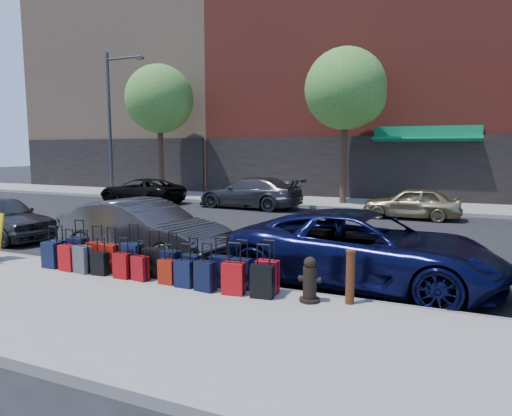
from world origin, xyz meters
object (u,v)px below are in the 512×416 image
at_px(car_far_2, 411,203).
at_px(tree_center, 348,91).
at_px(tree_left, 161,101).
at_px(car_near_1, 143,230).
at_px(car_near_0, 0,218).
at_px(streetlight, 112,115).
at_px(car_near_2, 364,248).
at_px(fire_hydrant, 310,281).
at_px(car_far_0, 142,191).
at_px(suitcase_front_5, 153,263).
at_px(car_far_1, 250,193).
at_px(bollard, 350,276).

bearing_deg(car_far_2, tree_center, -133.20).
distance_m(tree_left, car_near_1, 15.97).
height_order(tree_left, car_near_0, tree_left).
bearing_deg(tree_center, streetlight, -177.02).
bearing_deg(car_near_2, tree_left, 51.48).
distance_m(streetlight, car_far_2, 17.34).
height_order(car_near_1, car_far_2, car_near_1).
relative_size(car_near_1, car_near_2, 0.84).
relative_size(fire_hydrant, car_near_1, 0.17).
bearing_deg(car_far_0, tree_center, 110.01).
distance_m(suitcase_front_5, car_near_2, 4.23).
bearing_deg(car_far_0, fire_hydrant, 50.57).
distance_m(fire_hydrant, car_near_2, 1.93).
relative_size(car_near_1, car_far_0, 1.00).
bearing_deg(car_near_1, car_far_0, 44.54).
height_order(car_near_1, car_far_1, car_near_1).
bearing_deg(car_near_0, car_far_2, -43.06).
relative_size(bollard, car_near_1, 0.20).
distance_m(car_far_0, car_far_2, 13.04).
distance_m(streetlight, suitcase_front_5, 19.17).
bearing_deg(bollard, car_far_2, 90.40).
xyz_separation_m(streetlight, car_far_0, (3.67, -2.24, -4.04)).
height_order(car_near_2, car_far_2, car_near_2).
distance_m(tree_left, car_far_0, 5.66).
relative_size(tree_center, car_near_1, 1.62).
bearing_deg(car_far_2, car_far_0, -91.24).
bearing_deg(fire_hydrant, suitcase_front_5, 174.19).
xyz_separation_m(car_near_0, car_far_0, (-2.12, 9.43, -0.05)).
bearing_deg(streetlight, tree_center, 2.98).
height_order(bollard, car_near_2, car_near_2).
height_order(tree_left, bollard, tree_left).
bearing_deg(bollard, fire_hydrant, -164.98).
xyz_separation_m(tree_center, suitcase_front_5, (-0.61, -14.31, -4.96)).
xyz_separation_m(tree_left, car_near_0, (2.85, -12.37, -4.74)).
distance_m(bollard, car_far_2, 11.34).
height_order(tree_center, car_near_0, tree_center).
bearing_deg(car_near_2, car_near_0, 92.70).
distance_m(car_near_0, car_near_1, 5.59).
bearing_deg(car_far_1, car_far_2, 91.44).
relative_size(tree_center, car_far_2, 1.97).
xyz_separation_m(car_near_0, car_near_1, (5.58, -0.36, 0.07)).
bearing_deg(tree_center, suitcase_front_5, -92.44).
relative_size(tree_left, car_near_0, 1.85).
bearing_deg(car_near_2, streetlight, 58.49).
xyz_separation_m(fire_hydrant, car_far_2, (0.56, 11.51, 0.12)).
distance_m(bollard, car_near_0, 11.17).
bearing_deg(car_far_1, car_near_1, 14.87).
xyz_separation_m(car_near_2, car_far_1, (-7.15, 10.08, -0.02)).
bearing_deg(tree_center, car_near_2, -75.54).
height_order(suitcase_front_5, car_near_2, car_near_2).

